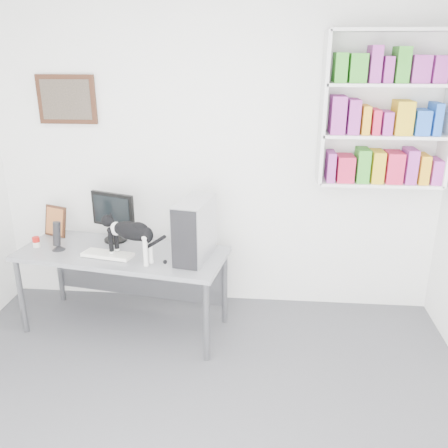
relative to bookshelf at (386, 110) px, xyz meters
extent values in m
cube|color=white|center=(-1.40, 0.15, -0.50)|extent=(4.00, 0.01, 2.70)
cube|color=silver|center=(0.00, 0.00, 0.00)|extent=(1.03, 0.28, 1.24)
cube|color=#401F14|center=(-2.70, 0.12, 0.05)|extent=(0.52, 0.04, 0.42)
cube|color=gray|center=(-2.13, -0.45, -1.49)|extent=(1.82, 0.94, 0.72)
cube|color=black|center=(-2.25, -0.21, -0.90)|extent=(0.46, 0.33, 0.45)
cube|color=white|center=(-2.21, -0.55, -1.11)|extent=(0.44, 0.23, 0.03)
cube|color=#A9A9AE|center=(-1.50, -0.51, -0.89)|extent=(0.30, 0.52, 0.48)
cylinder|color=black|center=(-2.67, -0.46, -1.00)|extent=(0.15, 0.15, 0.26)
cube|color=#401F14|center=(-2.82, -0.14, -0.99)|extent=(0.25, 0.17, 0.29)
cylinder|color=#B4140F|center=(-2.88, -0.41, -1.08)|extent=(0.07, 0.07, 0.09)
camera|label=1|loc=(-0.95, -3.99, 0.45)|focal=38.00mm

